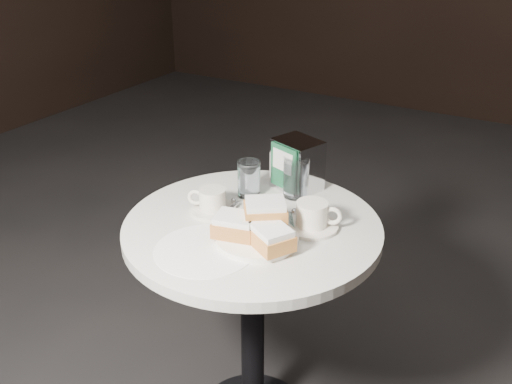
% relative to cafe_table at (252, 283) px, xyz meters
% --- Properties ---
extents(cafe_table, '(0.70, 0.70, 0.74)m').
position_rel_cafe_table_xyz_m(cafe_table, '(0.00, 0.00, 0.00)').
color(cafe_table, black).
rests_on(cafe_table, ground).
extents(sugar_spill, '(0.28, 0.28, 0.00)m').
position_rel_cafe_table_xyz_m(sugar_spill, '(-0.03, -0.18, 0.20)').
color(sugar_spill, white).
rests_on(sugar_spill, cafe_table).
extents(beignet_plate, '(0.24, 0.23, 0.10)m').
position_rel_cafe_table_xyz_m(beignet_plate, '(0.06, -0.08, 0.24)').
color(beignet_plate, white).
rests_on(beignet_plate, cafe_table).
extents(coffee_cup_left, '(0.17, 0.17, 0.07)m').
position_rel_cafe_table_xyz_m(coffee_cup_left, '(-0.13, 0.00, 0.23)').
color(coffee_cup_left, silver).
rests_on(coffee_cup_left, cafe_table).
extents(coffee_cup_right, '(0.18, 0.18, 0.07)m').
position_rel_cafe_table_xyz_m(coffee_cup_right, '(0.15, 0.06, 0.23)').
color(coffee_cup_right, silver).
rests_on(coffee_cup_right, cafe_table).
extents(water_glass_left, '(0.07, 0.07, 0.11)m').
position_rel_cafe_table_xyz_m(water_glass_left, '(-0.09, 0.14, 0.25)').
color(water_glass_left, white).
rests_on(water_glass_left, cafe_table).
extents(water_glass_right, '(0.08, 0.08, 0.12)m').
position_rel_cafe_table_xyz_m(water_glass_right, '(0.03, 0.21, 0.26)').
color(water_glass_right, white).
rests_on(water_glass_right, cafe_table).
extents(napkin_dispenser, '(0.16, 0.15, 0.15)m').
position_rel_cafe_table_xyz_m(napkin_dispenser, '(0.01, 0.25, 0.28)').
color(napkin_dispenser, silver).
rests_on(napkin_dispenser, cafe_table).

